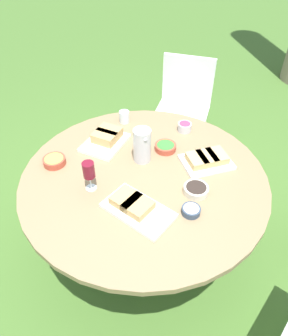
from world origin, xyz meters
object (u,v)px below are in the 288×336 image
object	(u,v)px
chair_near_right	(184,102)
wine_glass	(89,171)
water_pitcher	(142,145)
dining_table	(144,188)

from	to	relation	value
chair_near_right	wine_glass	distance (m)	1.42
chair_near_right	water_pitcher	world-z (taller)	water_pitcher
chair_near_right	dining_table	bearing A→B (deg)	-38.87
chair_near_right	wine_glass	xyz separation A→B (m)	(0.91, -1.05, 0.31)
dining_table	wine_glass	xyz separation A→B (m)	(-0.01, -0.31, 0.23)
chair_near_right	water_pitcher	bearing A→B (deg)	-41.77
water_pitcher	wine_glass	world-z (taller)	water_pitcher
dining_table	chair_near_right	distance (m)	1.19
dining_table	chair_near_right	bearing A→B (deg)	141.13
chair_near_right	water_pitcher	distance (m)	1.09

